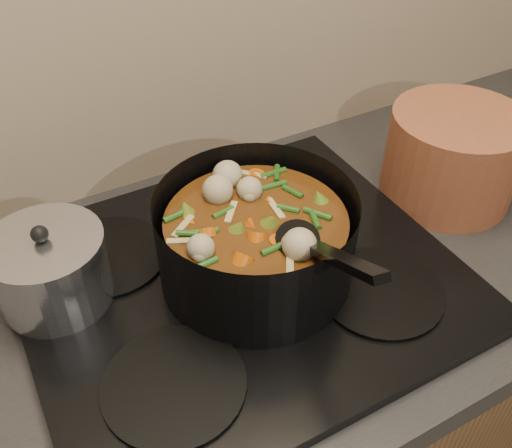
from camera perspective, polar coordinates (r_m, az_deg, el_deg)
counter at (r=1.23m, az=-1.17°, el=-20.55°), size 2.64×0.64×0.91m
stovetop at (r=0.86m, az=-1.58°, el=-5.43°), size 0.62×0.54×0.03m
stockpot at (r=0.81m, az=0.04°, el=-1.74°), size 0.35×0.42×0.21m
saucepan at (r=0.83m, az=-19.80°, el=-4.28°), size 0.16×0.16×0.13m
terracotta_crock at (r=1.04m, az=19.01°, el=6.41°), size 0.28×0.28×0.16m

